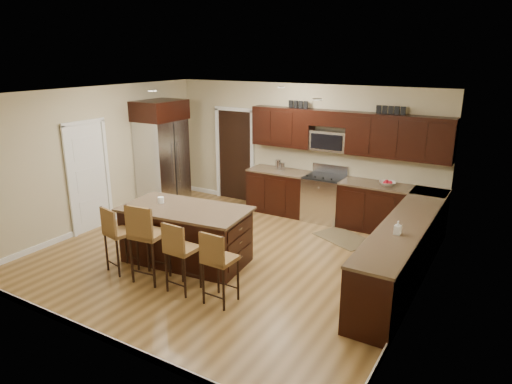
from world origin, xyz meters
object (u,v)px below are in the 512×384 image
Objects in this scene: island at (186,236)px; stool_extra at (217,259)px; stool_mid at (146,234)px; stool_left at (116,232)px; range at (324,198)px; refrigerator at (162,155)px; stool_right at (179,249)px.

stool_extra is (1.22, -0.84, 0.23)m from island.
island is 1.76× the size of stool_mid.
stool_left is at bearing 172.51° from stool_mid.
stool_extra is (0.05, -3.79, 0.19)m from range.
island is 0.91× the size of refrigerator.
refrigerator is at bearing 120.91° from stool_mid.
range is 1.05× the size of stool_extra.
stool_mid is at bearing -177.80° from stool_right.
island is at bearing 125.61° from stool_right.
stool_mid is at bearing 11.58° from stool_left.
island is 2.03× the size of stool_right.
island is at bearing 146.80° from stool_extra.
stool_right is 0.45× the size of refrigerator.
stool_extra is at bearing 1.35° from stool_right.
stool_left is at bearing -178.72° from stool_right.
island is at bearing 80.70° from stool_mid.
stool_right is (0.62, 0.01, -0.10)m from stool_mid.
stool_mid is 1.15× the size of stool_extra.
stool_mid is at bearing -52.58° from refrigerator.
stool_right and stool_extra have the same top height.
stool_right is (-0.60, -3.79, 0.19)m from range.
stool_mid is 0.62m from stool_right.
island is 1.10m from stool_left.
range is 3.80m from stool_extra.
stool_left is 3.12m from refrigerator.
refrigerator reaches higher than range.
range is at bearing 76.61° from stool_left.
stool_mid is at bearing -99.21° from island.
stool_mid is (-1.22, -3.80, 0.29)m from range.
range is 0.91× the size of stool_mid.
stool_left is 1.00× the size of stool_extra.
range reaches higher than island.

